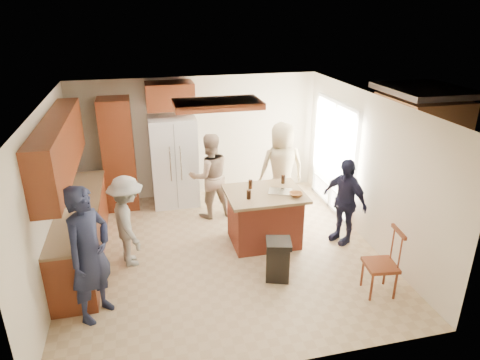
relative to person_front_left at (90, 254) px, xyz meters
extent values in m
plane|color=tan|center=(1.90, 1.11, -0.92)|extent=(5.00, 5.00, 0.00)
plane|color=white|center=(1.90, 1.11, 1.58)|extent=(5.00, 5.00, 0.00)
plane|color=beige|center=(1.90, 3.61, 0.33)|extent=(5.00, 0.00, 5.00)
plane|color=beige|center=(1.90, -1.39, 0.33)|extent=(5.00, 0.00, 5.00)
plane|color=beige|center=(-0.60, 1.11, 0.33)|extent=(0.00, 5.00, 5.00)
plane|color=beige|center=(4.40, 1.11, 0.33)|extent=(0.00, 5.00, 5.00)
cube|color=white|center=(4.38, 2.31, 0.13)|extent=(0.02, 1.60, 2.10)
cube|color=white|center=(4.36, 2.31, 0.13)|extent=(0.08, 1.72, 2.10)
cube|color=maroon|center=(1.90, 1.31, 1.52)|extent=(1.30, 0.70, 0.10)
cube|color=white|center=(1.90, 1.31, 1.46)|extent=(1.10, 0.50, 0.02)
cube|color=olive|center=(5.90, 2.31, -0.97)|extent=(3.00, 3.00, 0.10)
cube|color=#593319|center=(6.60, 2.91, 0.08)|extent=(1.40, 1.60, 2.00)
imported|color=#1B2037|center=(0.00, 0.00, 0.00)|extent=(0.80, 0.83, 1.85)
imported|color=#9D836C|center=(1.94, 2.48, -0.10)|extent=(0.86, 0.60, 1.64)
imported|color=tan|center=(3.32, 2.38, -0.03)|extent=(0.89, 0.60, 1.79)
imported|color=#181A31|center=(3.98, 1.02, -0.17)|extent=(0.77, 0.99, 1.50)
imported|color=gray|center=(0.44, 1.16, -0.19)|extent=(0.63, 1.02, 1.46)
cube|color=maroon|center=(-0.30, 1.51, -0.48)|extent=(0.60, 3.00, 0.88)
cube|color=#846B4C|center=(-0.30, 1.51, -0.02)|extent=(0.64, 3.00, 0.04)
cube|color=maroon|center=(-0.43, 1.51, 0.95)|extent=(0.35, 3.00, 0.85)
cube|color=maroon|center=(0.30, 3.31, 0.18)|extent=(0.60, 0.60, 2.20)
cube|color=maroon|center=(1.35, 3.31, 1.28)|extent=(0.90, 0.60, 0.50)
cube|color=white|center=(1.35, 3.23, -0.02)|extent=(0.90, 0.72, 1.80)
cube|color=gray|center=(1.35, 2.87, -0.02)|extent=(0.01, 0.01, 1.71)
cylinder|color=silver|center=(1.25, 2.84, 0.07)|extent=(0.02, 0.02, 0.70)
cylinder|color=silver|center=(1.45, 2.84, 0.07)|extent=(0.02, 0.02, 0.70)
cube|color=#A43F2A|center=(2.66, 1.29, -0.48)|extent=(1.10, 0.85, 0.88)
cube|color=olive|center=(2.66, 1.29, -0.02)|extent=(1.28, 1.03, 0.05)
cube|color=silver|center=(2.91, 1.24, 0.02)|extent=(0.46, 0.41, 0.02)
imported|color=brown|center=(3.11, 1.04, 0.03)|extent=(0.25, 0.25, 0.05)
cylinder|color=black|center=(2.34, 1.11, 0.08)|extent=(0.07, 0.07, 0.15)
cylinder|color=black|center=(2.47, 1.51, 0.08)|extent=(0.07, 0.07, 0.15)
cylinder|color=black|center=(3.08, 1.59, 0.08)|extent=(0.07, 0.07, 0.15)
cube|color=black|center=(2.57, 0.23, -0.65)|extent=(0.43, 0.43, 0.55)
cube|color=black|center=(2.57, 0.23, -0.33)|extent=(0.44, 0.44, 0.08)
cube|color=maroon|center=(3.84, -0.44, -0.47)|extent=(0.47, 0.47, 0.05)
cylinder|color=maroon|center=(3.65, -0.59, -0.70)|extent=(0.04, 0.04, 0.44)
cylinder|color=maroon|center=(3.99, -0.63, -0.70)|extent=(0.04, 0.04, 0.44)
cylinder|color=maroon|center=(3.69, -0.25, -0.70)|extent=(0.04, 0.04, 0.44)
cylinder|color=maroon|center=(4.03, -0.29, -0.70)|extent=(0.04, 0.04, 0.44)
cube|color=maroon|center=(4.03, -0.46, 0.05)|extent=(0.09, 0.40, 0.05)
cylinder|color=maroon|center=(4.01, -0.58, -0.20)|extent=(0.03, 0.03, 0.50)
cylinder|color=maroon|center=(4.04, -0.35, -0.20)|extent=(0.03, 0.03, 0.50)
camera|label=1|loc=(0.77, -4.89, 2.90)|focal=32.00mm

